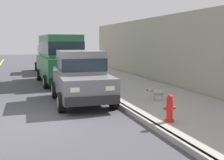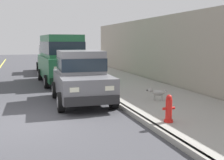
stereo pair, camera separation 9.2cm
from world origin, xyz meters
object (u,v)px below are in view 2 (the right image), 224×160
object	(u,v)px
car_green_van	(61,57)
fire_hydrant	(169,109)
car_grey_hatchback	(81,76)
car_silver_sedan	(52,58)
dog_grey	(157,92)

from	to	relation	value
car_green_van	fire_hydrant	world-z (taller)	car_green_van
car_grey_hatchback	car_silver_sedan	xyz separation A→B (m)	(0.08, 10.43, 0.01)
car_green_van	fire_hydrant	size ratio (longest dim) A/B	6.85
car_green_van	car_silver_sedan	bearing A→B (deg)	88.85
car_grey_hatchback	car_silver_sedan	world-z (taller)	car_silver_sedan
car_silver_sedan	dog_grey	bearing A→B (deg)	-78.35
car_silver_sedan	dog_grey	distance (m)	11.84
fire_hydrant	dog_grey	bearing A→B (deg)	69.66
dog_grey	fire_hydrant	bearing A→B (deg)	-110.34
car_silver_sedan	fire_hydrant	size ratio (longest dim) A/B	6.36
car_green_van	car_silver_sedan	xyz separation A→B (m)	(0.11, 5.42, -0.41)
car_silver_sedan	dog_grey	size ratio (longest dim) A/B	6.74
car_silver_sedan	fire_hydrant	distance (m)	14.18
car_grey_hatchback	dog_grey	size ratio (longest dim) A/B	5.64
car_silver_sedan	fire_hydrant	xyz separation A→B (m)	(1.45, -14.10, -0.51)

